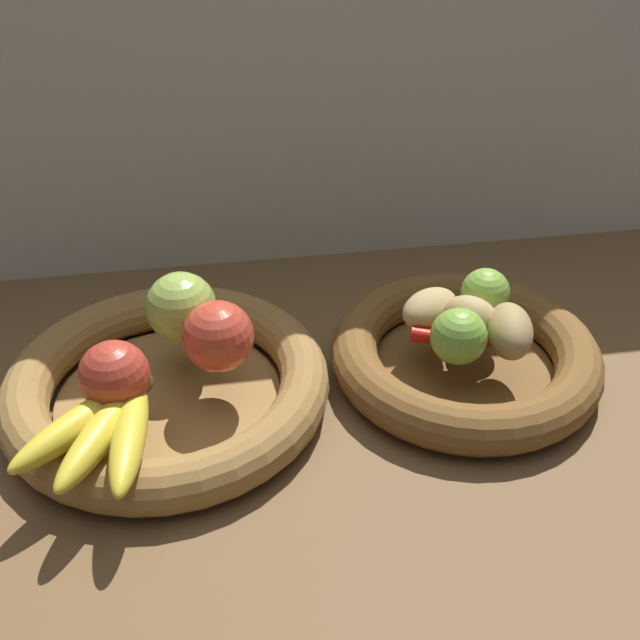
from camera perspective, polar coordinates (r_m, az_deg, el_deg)
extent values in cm
cube|color=brown|center=(88.12, 0.60, -5.22)|extent=(140.00, 90.00, 3.00)
cube|color=silver|center=(100.93, -2.31, 18.92)|extent=(140.00, 3.00, 55.00)
cylinder|color=olive|center=(85.22, -11.48, -5.96)|extent=(24.98, 24.98, 1.00)
torus|color=olive|center=(83.82, -11.65, -4.82)|extent=(35.87, 35.87, 5.41)
cylinder|color=brown|center=(89.30, 10.91, -3.69)|extent=(21.16, 21.16, 1.00)
torus|color=brown|center=(87.97, 11.07, -2.57)|extent=(31.22, 31.22, 5.41)
sphere|color=#99B74C|center=(83.74, -10.62, 0.98)|extent=(7.92, 7.92, 7.92)
sphere|color=#CC422D|center=(78.79, -7.84, -1.24)|extent=(7.65, 7.65, 7.65)
sphere|color=#B73828|center=(76.09, -15.53, -4.13)|extent=(7.10, 7.10, 7.10)
ellipsoid|color=yellow|center=(74.57, -18.09, -7.64)|extent=(13.16, 13.06, 3.13)
ellipsoid|color=yellow|center=(73.02, -16.48, -8.34)|extent=(9.32, 15.30, 3.13)
ellipsoid|color=yellow|center=(72.12, -14.43, -8.57)|extent=(4.32, 15.61, 3.13)
sphere|color=brown|center=(77.83, -13.72, -4.67)|extent=(2.82, 2.82, 2.82)
ellipsoid|color=#A38451|center=(83.54, 14.36, -0.81)|extent=(6.73, 9.15, 5.20)
ellipsoid|color=tan|center=(86.31, 8.45, 0.89)|extent=(9.14, 8.36, 4.25)
ellipsoid|color=tan|center=(84.97, 11.45, 0.20)|extent=(7.95, 7.72, 4.94)
sphere|color=#7AAD3D|center=(80.69, 10.60, -1.24)|extent=(6.15, 6.15, 6.15)
sphere|color=#7AAD3D|center=(88.93, 12.57, 2.08)|extent=(5.75, 5.75, 5.75)
cone|color=red|center=(83.83, 11.57, -1.64)|extent=(13.08, 6.70, 1.87)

